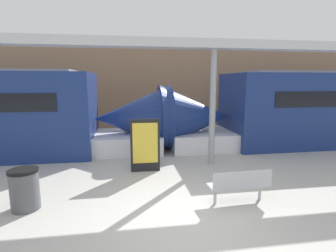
% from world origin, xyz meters
% --- Properties ---
extents(ground_plane, '(60.00, 60.00, 0.00)m').
position_xyz_m(ground_plane, '(0.00, 0.00, 0.00)').
color(ground_plane, '#B2AFA8').
extents(station_wall, '(56.00, 0.20, 5.00)m').
position_xyz_m(station_wall, '(0.00, 10.57, 2.50)').
color(station_wall, '#937051').
rests_on(station_wall, ground_plane).
extents(bench_near, '(1.44, 0.53, 0.81)m').
position_xyz_m(bench_near, '(1.43, 0.57, 0.48)').
color(bench_near, '#ADB2B7').
rests_on(bench_near, ground_plane).
extents(trash_bin, '(0.62, 0.62, 0.90)m').
position_xyz_m(trash_bin, '(-3.32, 1.04, 0.46)').
color(trash_bin, '#4C4F54').
rests_on(trash_bin, ground_plane).
extents(poster_board, '(0.90, 0.07, 1.65)m').
position_xyz_m(poster_board, '(-0.55, 3.09, 0.83)').
color(poster_board, black).
rests_on(poster_board, ground_plane).
extents(support_column_near, '(0.20, 0.20, 3.79)m').
position_xyz_m(support_column_near, '(1.71, 3.49, 1.89)').
color(support_column_near, gray).
rests_on(support_column_near, ground_plane).
extents(canopy_beam, '(28.00, 0.60, 0.28)m').
position_xyz_m(canopy_beam, '(1.71, 3.49, 3.93)').
color(canopy_beam, '#B7B7BC').
rests_on(canopy_beam, support_column_near).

